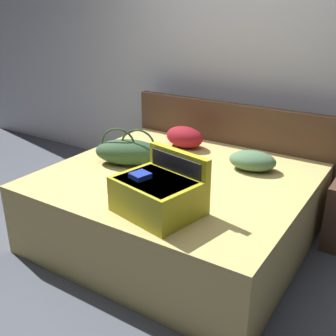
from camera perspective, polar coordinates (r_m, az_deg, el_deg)
The scene contains 8 objects.
ground_plane at distance 3.08m, azimuth -2.78°, elevation -13.04°, with size 12.00×12.00×0.00m, color #4C515B.
back_wall at distance 4.00m, azimuth 11.21°, elevation 14.93°, with size 8.00×0.10×2.60m, color silver.
bed at distance 3.22m, azimuth 1.28°, elevation -5.52°, with size 1.93×1.76×0.56m, color tan.
headboard at distance 3.89m, azimuth 8.45°, elevation 2.32°, with size 1.97×0.08×0.94m, color #4C3323.
hard_case_large at distance 2.50m, azimuth -1.33°, elevation -3.49°, with size 0.57×0.51×0.36m.
duffel_bag at distance 3.29m, azimuth -5.65°, elevation 2.32°, with size 0.62×0.47×0.30m.
pillow_near_headboard at distance 3.68m, azimuth 2.33°, elevation 4.40°, with size 0.38×0.24×0.19m, color maroon.
pillow_center_head at distance 3.24m, azimuth 11.85°, elevation 1.02°, with size 0.37×0.26×0.15m, color #4C724C.
Camera 1 is at (1.49, -2.03, 1.77)m, focal length 43.10 mm.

